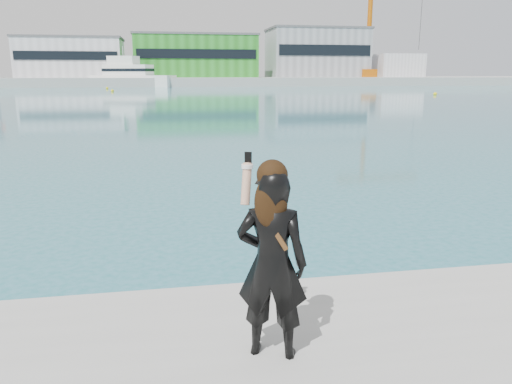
% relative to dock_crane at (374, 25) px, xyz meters
% --- Properties ---
extents(far_quay, '(320.00, 40.00, 2.00)m').
position_rel_dock_crane_xyz_m(far_quay, '(-53.20, 8.00, -14.07)').
color(far_quay, '#9E9E99').
rests_on(far_quay, ground).
extents(warehouse_white, '(24.48, 15.35, 9.50)m').
position_rel_dock_crane_xyz_m(warehouse_white, '(-75.20, 5.98, -8.31)').
color(warehouse_white, silver).
rests_on(warehouse_white, far_quay).
extents(warehouse_green, '(30.60, 16.36, 10.50)m').
position_rel_dock_crane_xyz_m(warehouse_green, '(-45.20, 5.98, -7.81)').
color(warehouse_green, '#268320').
rests_on(warehouse_green, far_quay).
extents(warehouse_grey_right, '(25.50, 15.35, 12.50)m').
position_rel_dock_crane_xyz_m(warehouse_grey_right, '(-13.20, 5.98, -6.80)').
color(warehouse_grey_right, gray).
rests_on(warehouse_grey_right, far_quay).
extents(ancillary_shed, '(12.00, 10.00, 6.00)m').
position_rel_dock_crane_xyz_m(ancillary_shed, '(8.80, 4.00, -10.07)').
color(ancillary_shed, silver).
rests_on(ancillary_shed, far_quay).
extents(dock_crane, '(23.00, 4.00, 24.00)m').
position_rel_dock_crane_xyz_m(dock_crane, '(0.00, 0.00, 0.00)').
color(dock_crane, orange).
rests_on(dock_crane, far_quay).
extents(flagpole_right, '(1.28, 0.16, 8.00)m').
position_rel_dock_crane_xyz_m(flagpole_right, '(-31.11, -1.00, -8.53)').
color(flagpole_right, silver).
rests_on(flagpole_right, far_quay).
extents(motor_yacht, '(19.56, 12.67, 8.90)m').
position_rel_dock_crane_xyz_m(motor_yacht, '(-60.73, -6.65, -12.56)').
color(motor_yacht, white).
rests_on(motor_yacht, ground).
extents(buoy_near, '(0.50, 0.50, 0.50)m').
position_rel_dock_crane_xyz_m(buoy_near, '(-15.66, -59.98, -15.07)').
color(buoy_near, yellow).
rests_on(buoy_near, ground).
extents(buoy_far, '(0.50, 0.50, 0.50)m').
position_rel_dock_crane_xyz_m(buoy_far, '(-64.29, -23.06, -15.07)').
color(buoy_far, yellow).
rests_on(buoy_far, ground).
extents(buoy_extra, '(0.50, 0.50, 0.50)m').
position_rel_dock_crane_xyz_m(buoy_extra, '(-61.81, -38.59, -15.07)').
color(buoy_extra, yellow).
rests_on(buoy_extra, ground).
extents(woman, '(0.65, 0.54, 1.62)m').
position_rel_dock_crane_xyz_m(woman, '(-52.50, -122.42, -13.45)').
color(woman, black).
rests_on(woman, near_quay).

